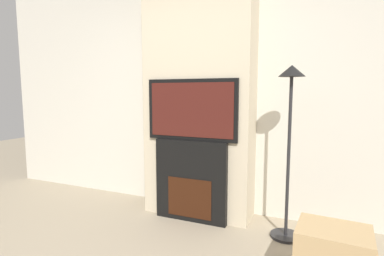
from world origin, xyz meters
The scene contains 5 objects.
wall_back centered at (0.00, 2.03, 1.35)m, with size 6.00×0.06×2.70m.
chimney_breast centered at (0.00, 1.80, 1.35)m, with size 1.17×0.39×2.70m.
fireplace centered at (0.00, 1.60, 0.42)m, with size 0.78×0.15×0.86m.
television centered at (0.00, 1.60, 1.17)m, with size 0.98×0.07×0.63m.
floor_lamp centered at (0.96, 1.58, 1.07)m, with size 0.28×0.28×1.58m.
Camera 1 is at (1.20, -1.21, 1.34)m, focal length 28.00 mm.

